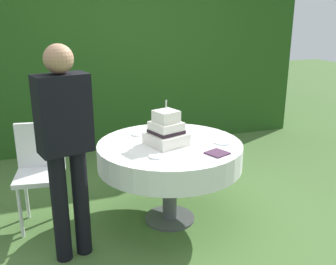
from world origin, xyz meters
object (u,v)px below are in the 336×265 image
serving_plate_left (174,131)px  serving_plate_right (138,134)px  wedding_cake (166,131)px  serving_plate_near (223,142)px  serving_plate_far (156,157)px  garden_chair (40,165)px  standing_person (65,141)px  cake_table (170,155)px  napkin_stack (217,153)px

serving_plate_left → serving_plate_right: same height
wedding_cake → serving_plate_near: wedding_cake is taller
serving_plate_right → wedding_cake: bearing=-63.9°
serving_plate_far → serving_plate_right: size_ratio=0.98×
serving_plate_near → serving_plate_right: same height
serving_plate_far → serving_plate_right: 0.59m
wedding_cake → garden_chair: size_ratio=0.43×
wedding_cake → standing_person: size_ratio=0.24×
serving_plate_near → garden_chair: 1.58m
serving_plate_far → standing_person: 0.69m
serving_plate_right → standing_person: bearing=-139.4°
wedding_cake → serving_plate_left: (0.19, 0.33, -0.11)m
serving_plate_near → garden_chair: garden_chair is taller
serving_plate_left → standing_person: bearing=-150.7°
standing_person → serving_plate_far: bearing=-1.4°
cake_table → napkin_stack: bearing=-54.3°
serving_plate_near → standing_person: size_ratio=0.09×
wedding_cake → serving_plate_left: size_ratio=2.83×
wedding_cake → napkin_stack: (0.30, -0.35, -0.11)m
serving_plate_right → standing_person: (-0.68, -0.58, 0.19)m
serving_plate_left → standing_person: (-1.03, -0.58, 0.19)m
serving_plate_near → serving_plate_left: 0.54m
wedding_cake → serving_plate_far: wedding_cake is taller
serving_plate_near → serving_plate_left: size_ratio=1.04×
serving_plate_near → standing_person: standing_person is taller
serving_plate_left → napkin_stack: size_ratio=0.88×
serving_plate_right → napkin_stack: 0.83m
standing_person → serving_plate_right: bearing=40.6°
garden_chair → serving_plate_far: bearing=-36.5°
serving_plate_near → napkin_stack: bearing=-126.3°
napkin_stack → cake_table: bearing=125.7°
serving_plate_left → garden_chair: bearing=178.4°
serving_plate_near → napkin_stack: same height
serving_plate_right → garden_chair: size_ratio=0.13×
cake_table → serving_plate_near: 0.47m
serving_plate_near → serving_plate_right: bearing=143.5°
standing_person → serving_plate_left: bearing=29.3°
cake_table → serving_plate_right: 0.39m
cake_table → serving_plate_left: 0.37m
serving_plate_left → serving_plate_right: 0.35m
wedding_cake → serving_plate_right: 0.38m
garden_chair → serving_plate_left: bearing=-1.6°
serving_plate_far → cake_table: bearing=53.0°
wedding_cake → serving_plate_near: (0.46, -0.13, -0.11)m
serving_plate_right → napkin_stack: (0.46, -0.68, 0.00)m
serving_plate_near → serving_plate_far: bearing=-168.4°
serving_plate_right → napkin_stack: bearing=-55.8°
serving_plate_far → serving_plate_left: 0.70m
wedding_cake → garden_chair: 1.13m
serving_plate_right → garden_chair: bearing=177.8°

